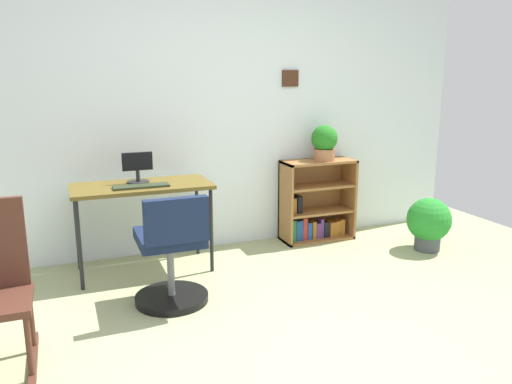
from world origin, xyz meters
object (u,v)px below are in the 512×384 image
object	(u,v)px
keyboard	(141,186)
monitor	(138,168)
bookshelf_low	(314,205)
desk	(142,192)
potted_plant_on_shelf	(324,142)
potted_plant_floor	(429,222)
office_chair	(172,256)

from	to	relation	value
keyboard	monitor	bearing A→B (deg)	88.50
keyboard	bookshelf_low	xyz separation A→B (m)	(1.71, 0.35, -0.40)
desk	keyboard	size ratio (longest dim) A/B	2.56
monitor	keyboard	world-z (taller)	monitor
monitor	potted_plant_on_shelf	bearing A→B (deg)	3.66
potted_plant_on_shelf	bookshelf_low	bearing A→B (deg)	139.97
potted_plant_floor	monitor	bearing A→B (deg)	168.29
bookshelf_low	potted_plant_floor	xyz separation A→B (m)	(0.82, -0.69, -0.07)
keyboard	potted_plant_floor	distance (m)	2.59
monitor	bookshelf_low	distance (m)	1.79
monitor	potted_plant_floor	distance (m)	2.64
desk	monitor	size ratio (longest dim) A/B	4.40
desk	potted_plant_floor	bearing A→B (deg)	-10.10
desk	office_chair	bearing A→B (deg)	-83.97
bookshelf_low	office_chair	bearing A→B (deg)	-149.20
desk	office_chair	world-z (taller)	office_chair
keyboard	potted_plant_on_shelf	world-z (taller)	potted_plant_on_shelf
office_chair	potted_plant_floor	distance (m)	2.45
monitor	keyboard	xyz separation A→B (m)	(-0.00, -0.19, -0.11)
office_chair	bookshelf_low	bearing A→B (deg)	30.80
keyboard	potted_plant_floor	xyz separation A→B (m)	(2.53, -0.33, -0.47)
office_chair	desk	bearing A→B (deg)	96.03
desk	monitor	xyz separation A→B (m)	(-0.01, 0.08, 0.18)
potted_plant_floor	bookshelf_low	bearing A→B (deg)	139.97
keyboard	desk	bearing A→B (deg)	81.30
keyboard	bookshelf_low	distance (m)	1.79
bookshelf_low	potted_plant_on_shelf	xyz separation A→B (m)	(0.06, -0.05, 0.62)
office_chair	potted_plant_on_shelf	world-z (taller)	potted_plant_on_shelf
desk	potted_plant_on_shelf	world-z (taller)	potted_plant_on_shelf
office_chair	potted_plant_on_shelf	size ratio (longest dim) A/B	2.44
office_chair	potted_plant_floor	size ratio (longest dim) A/B	1.67
keyboard	potted_plant_on_shelf	size ratio (longest dim) A/B	1.28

